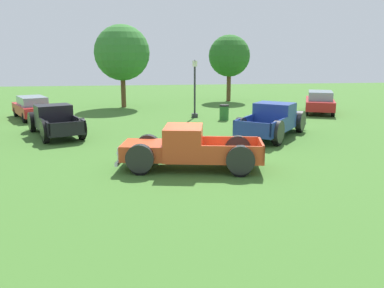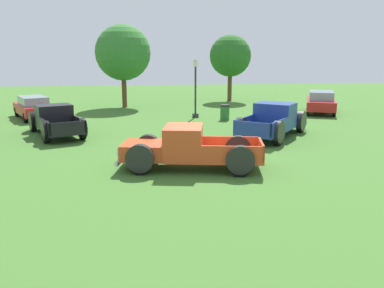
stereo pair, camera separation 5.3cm
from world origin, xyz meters
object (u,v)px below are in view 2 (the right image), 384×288
Objects in this scene: sedan_distant_a at (321,102)px; sedan_distant_b at (33,107)px; pickup_truck_behind_right at (54,120)px; oak_tree_west at (123,53)px; trash_can at (225,112)px; pickup_truck_behind_left at (275,120)px; oak_tree_east at (230,56)px; lamp_post_near at (195,87)px; pickup_truck_foreground at (182,149)px.

sedan_distant_a reaches higher than sedan_distant_b.
oak_tree_west is at bearing 72.83° from pickup_truck_behind_right.
pickup_truck_behind_left is at bearing -74.57° from trash_can.
pickup_truck_behind_left reaches higher than sedan_distant_b.
oak_tree_west is (5.54, 4.95, 3.34)m from sedan_distant_b.
oak_tree_east reaches higher than sedan_distant_a.
oak_tree_east is (-4.55, 8.12, 3.04)m from sedan_distant_a.
lamp_post_near is 0.65× the size of oak_tree_east.
oak_tree_west is (-4.63, 5.86, 2.16)m from lamp_post_near.
oak_tree_west reaches higher than pickup_truck_behind_left.
sedan_distant_a is 7.52m from trash_can.
pickup_truck_behind_right is 17.58m from sedan_distant_a.
pickup_truck_behind_left is 15.14m from sedan_distant_b.
trash_can is at bearing -37.81° from lamp_post_near.
lamp_post_near is at bearing 30.34° from pickup_truck_behind_right.
pickup_truck_behind_left is 1.10× the size of sedan_distant_a.
pickup_truck_behind_left reaches higher than sedan_distant_a.
lamp_post_near is (2.20, 11.78, 1.19)m from pickup_truck_foreground.
pickup_truck_behind_left reaches higher than trash_can.
oak_tree_west is at bearing 97.86° from pickup_truck_foreground.
sedan_distant_a is 1.33× the size of lamp_post_near.
sedan_distant_b is (-2.31, 5.51, 0.02)m from pickup_truck_behind_right.
oak_tree_east reaches higher than pickup_truck_foreground.
trash_can is at bearing -10.48° from sedan_distant_b.
oak_tree_west is at bearing -160.85° from oak_tree_east.
oak_tree_east is (4.30, 8.96, 1.91)m from lamp_post_near.
pickup_truck_behind_right is 0.85× the size of oak_tree_west.
pickup_truck_foreground reaches higher than sedan_distant_b.
pickup_truck_foreground reaches higher than trash_can.
trash_can is 0.17× the size of oak_tree_east.
lamp_post_near is at bearing 79.42° from pickup_truck_foreground.
pickup_truck_behind_right is at bearing 128.29° from pickup_truck_foreground.
pickup_truck_behind_left is at bearing -94.58° from oak_tree_east.
pickup_truck_behind_right is 1.07× the size of sedan_distant_a.
pickup_truck_behind_right is 9.19m from lamp_post_near.
trash_can is 10.17m from oak_tree_west.
lamp_post_near is 3.85× the size of trash_can.
trash_can is (11.82, -2.19, -0.26)m from sedan_distant_b.
trash_can is (3.85, 10.50, -0.25)m from pickup_truck_foreground.
trash_can is (9.51, 3.32, -0.24)m from pickup_truck_behind_right.
oak_tree_west is at bearing 128.35° from lamp_post_near.
trash_can is at bearing 19.27° from pickup_truck_behind_right.
pickup_truck_behind_right is 10.08m from trash_can.
pickup_truck_foreground is 0.85× the size of oak_tree_west.
lamp_post_near is (7.86, 4.60, 1.20)m from pickup_truck_behind_right.
lamp_post_near is (-8.86, -0.84, 1.13)m from sedan_distant_a.
sedan_distant_b is at bearing 174.89° from lamp_post_near.
pickup_truck_foreground reaches higher than pickup_truck_behind_right.
pickup_truck_behind_left is at bearing -128.56° from sedan_distant_a.
sedan_distant_b is 8.15m from oak_tree_west.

